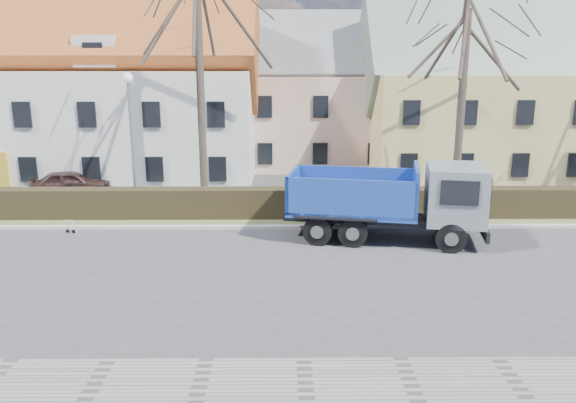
{
  "coord_description": "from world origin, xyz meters",
  "views": [
    {
      "loc": [
        1.76,
        -17.6,
        6.65
      ],
      "look_at": [
        1.94,
        2.74,
        1.6
      ],
      "focal_mm": 35.0,
      "sensor_mm": 36.0,
      "label": 1
    }
  ],
  "objects_px": {
    "streetlight": "(132,144)",
    "parked_car_a": "(71,183)",
    "dump_truck": "(379,200)",
    "cart_frame": "(66,226)"
  },
  "relations": [
    {
      "from": "streetlight",
      "to": "dump_truck",
      "type": "bearing_deg",
      "value": -20.52
    },
    {
      "from": "cart_frame",
      "to": "parked_car_a",
      "type": "height_order",
      "value": "parked_car_a"
    },
    {
      "from": "dump_truck",
      "to": "parked_car_a",
      "type": "distance_m",
      "value": 16.27
    },
    {
      "from": "streetlight",
      "to": "cart_frame",
      "type": "xyz_separation_m",
      "value": [
        -2.08,
        -2.94,
        -2.86
      ]
    },
    {
      "from": "streetlight",
      "to": "parked_car_a",
      "type": "distance_m",
      "value": 6.0
    },
    {
      "from": "streetlight",
      "to": "cart_frame",
      "type": "height_order",
      "value": "streetlight"
    },
    {
      "from": "dump_truck",
      "to": "parked_car_a",
      "type": "height_order",
      "value": "dump_truck"
    },
    {
      "from": "streetlight",
      "to": "parked_car_a",
      "type": "height_order",
      "value": "streetlight"
    },
    {
      "from": "streetlight",
      "to": "parked_car_a",
      "type": "bearing_deg",
      "value": 140.39
    },
    {
      "from": "dump_truck",
      "to": "cart_frame",
      "type": "relative_size",
      "value": 11.83
    }
  ]
}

